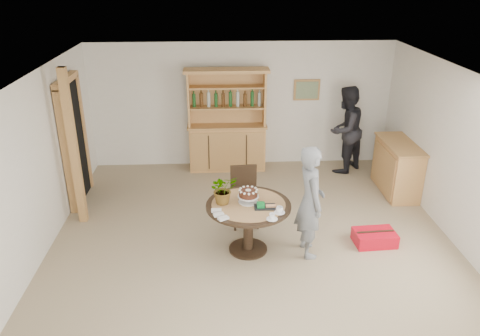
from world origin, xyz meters
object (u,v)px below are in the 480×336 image
object	(u,v)px
teen_boy	(310,202)
dining_chair	(244,192)
red_suitcase	(375,238)
dining_table	(248,213)
hutch	(227,136)
adult_person	(345,130)
sideboard	(397,167)

from	to	relation	value
teen_boy	dining_chair	bearing A→B (deg)	37.27
dining_chair	red_suitcase	world-z (taller)	dining_chair
dining_table	dining_chair	xyz separation A→B (m)	(-0.01, 0.83, -0.07)
hutch	red_suitcase	bearing A→B (deg)	-54.60
red_suitcase	adult_person	bearing A→B (deg)	82.31
dining_table	red_suitcase	bearing A→B (deg)	2.08
hutch	sideboard	world-z (taller)	hutch
hutch	adult_person	bearing A→B (deg)	-5.96
sideboard	red_suitcase	xyz separation A→B (m)	(-0.93, -1.73, -0.37)
hutch	red_suitcase	size ratio (longest dim) A/B	3.27
sideboard	dining_chair	xyz separation A→B (m)	(-2.83, -0.97, 0.06)
dining_chair	sideboard	bearing A→B (deg)	14.56
dining_table	dining_chair	bearing A→B (deg)	90.42
dining_table	red_suitcase	size ratio (longest dim) A/B	1.93
sideboard	dining_table	xyz separation A→B (m)	(-2.82, -1.80, 0.13)
sideboard	adult_person	world-z (taller)	adult_person
sideboard	red_suitcase	world-z (taller)	sideboard
sideboard	dining_table	distance (m)	3.35
teen_boy	adult_person	world-z (taller)	adult_person
hutch	dining_table	distance (m)	3.05
adult_person	red_suitcase	size ratio (longest dim) A/B	2.77
adult_person	sideboard	bearing A→B (deg)	85.35
dining_chair	dining_table	bearing A→B (deg)	-93.94
sideboard	red_suitcase	size ratio (longest dim) A/B	2.02
hutch	red_suitcase	world-z (taller)	hutch
sideboard	dining_chair	bearing A→B (deg)	-161.08
red_suitcase	dining_chair	bearing A→B (deg)	154.69
hutch	red_suitcase	distance (m)	3.69
dining_chair	red_suitcase	size ratio (longest dim) A/B	1.52
hutch	teen_boy	world-z (taller)	hutch
hutch	adult_person	xyz separation A→B (m)	(2.31, -0.24, 0.18)
dining_chair	adult_person	bearing A→B (deg)	38.79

